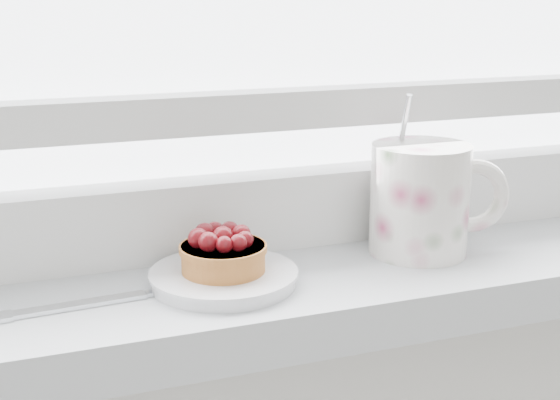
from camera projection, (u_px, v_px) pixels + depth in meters
name	position (u px, v px, depth m)	size (l,w,h in m)	color
saucer	(224.00, 277.00, 0.65)	(0.12, 0.12, 0.01)	silver
raspberry_tart	(223.00, 251.00, 0.64)	(0.07, 0.07, 0.04)	#995521
floral_mug	(423.00, 197.00, 0.71)	(0.14, 0.11, 0.15)	silver
fork	(123.00, 298.00, 0.62)	(0.21, 0.03, 0.00)	silver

